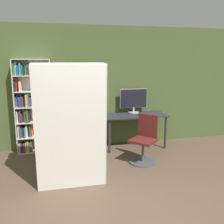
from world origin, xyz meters
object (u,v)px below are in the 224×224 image
monitor (134,100)px  mattress_far (70,122)px  mattress_near (71,127)px  office_chair (144,144)px  bookshelf (29,108)px

monitor → mattress_far: (-1.53, -1.40, -0.11)m
mattress_near → mattress_far: (0.00, 0.34, -0.00)m
mattress_far → office_chair: bearing=12.8°
monitor → bookshelf: size_ratio=0.33×
mattress_near → mattress_far: size_ratio=1.00×
mattress_near → mattress_far: bearing=90.0°
office_chair → mattress_far: (-1.42, -0.32, 0.58)m
monitor → office_chair: 1.28m
monitor → office_chair: (-0.11, -1.07, -0.69)m
office_chair → mattress_far: bearing=-167.2°
office_chair → bookshelf: 2.51m
mattress_far → monitor: bearing=42.3°
monitor → bookshelf: bearing=179.5°
office_chair → bookshelf: size_ratio=0.47×
office_chair → bookshelf: bearing=153.4°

